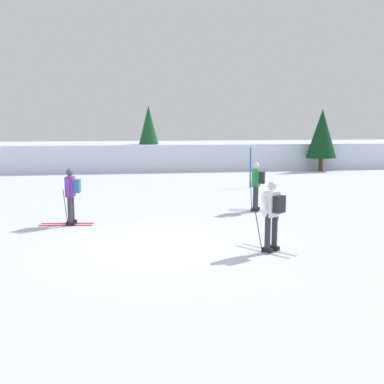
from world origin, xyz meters
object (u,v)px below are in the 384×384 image
at_px(skier_green, 257,184).
at_px(conifer_far_right, 322,134).
at_px(conifer_far_left, 149,132).
at_px(skier_white, 272,213).
at_px(trail_marker_pole, 250,168).
at_px(skier_purple, 71,194).

bearing_deg(skier_green, conifer_far_right, 57.75).
bearing_deg(conifer_far_left, skier_green, -78.94).
bearing_deg(conifer_far_left, conifer_far_right, -9.89).
bearing_deg(skier_green, skier_white, -102.38).
bearing_deg(trail_marker_pole, skier_green, -103.73).
height_order(trail_marker_pole, conifer_far_left, conifer_far_left).
relative_size(skier_purple, conifer_far_right, 0.43).
bearing_deg(skier_green, trail_marker_pole, 76.27).
relative_size(skier_white, conifer_far_right, 0.43).
height_order(skier_green, conifer_far_left, conifer_far_left).
bearing_deg(skier_white, conifer_far_left, 95.06).
distance_m(trail_marker_pole, conifer_far_left, 9.89).
xyz_separation_m(trail_marker_pole, conifer_far_left, (-4.33, 8.76, 1.56)).
relative_size(skier_green, conifer_far_right, 0.43).
bearing_deg(skier_purple, conifer_far_left, 78.39).
bearing_deg(conifer_far_right, conifer_far_left, 170.11).
xyz_separation_m(skier_white, conifer_far_right, (9.19, 17.89, 1.44)).
height_order(conifer_far_left, conifer_far_right, conifer_far_left).
distance_m(conifer_far_left, conifer_far_right, 11.11).
xyz_separation_m(skier_green, conifer_far_right, (8.07, 12.79, 1.44)).
relative_size(skier_purple, trail_marker_pole, 0.89).
height_order(skier_purple, conifer_far_right, conifer_far_right).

